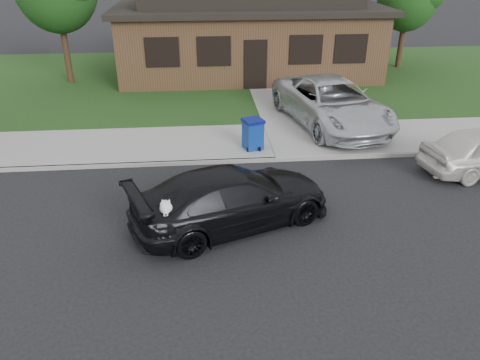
{
  "coord_description": "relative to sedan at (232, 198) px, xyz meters",
  "views": [
    {
      "loc": [
        1.5,
        -9.39,
        5.98
      ],
      "look_at": [
        2.36,
        0.17,
        1.1
      ],
      "focal_mm": 35.0,
      "sensor_mm": 36.0,
      "label": 1
    }
  ],
  "objects": [
    {
      "name": "ground",
      "position": [
        -2.15,
        -0.07,
        -0.69
      ],
      "size": [
        120.0,
        120.0,
        0.0
      ],
      "primitive_type": "plane",
      "color": "black",
      "rests_on": "ground"
    },
    {
      "name": "sidewalk",
      "position": [
        -2.15,
        4.93,
        -0.63
      ],
      "size": [
        60.0,
        3.0,
        0.12
      ],
      "primitive_type": "cube",
      "color": "gray",
      "rests_on": "ground"
    },
    {
      "name": "curb",
      "position": [
        -2.15,
        3.43,
        -0.63
      ],
      "size": [
        60.0,
        0.12,
        0.12
      ],
      "primitive_type": "cube",
      "color": "gray",
      "rests_on": "ground"
    },
    {
      "name": "lawn",
      "position": [
        -2.15,
        12.93,
        -0.63
      ],
      "size": [
        60.0,
        13.0,
        0.13
      ],
      "primitive_type": "cube",
      "color": "#193814",
      "rests_on": "ground"
    },
    {
      "name": "driveway",
      "position": [
        3.85,
        9.93,
        -0.62
      ],
      "size": [
        4.5,
        13.0,
        0.14
      ],
      "primitive_type": "cube",
      "color": "gray",
      "rests_on": "ground"
    },
    {
      "name": "sedan",
      "position": [
        0.0,
        0.0,
        0.0
      ],
      "size": [
        5.15,
        3.58,
        1.38
      ],
      "rotation": [
        0.0,
        0.0,
        1.95
      ],
      "color": "black",
      "rests_on": "ground"
    },
    {
      "name": "minivan",
      "position": [
        3.99,
        6.13,
        0.25
      ],
      "size": [
        3.76,
        6.17,
        1.6
      ],
      "primitive_type": "imported",
      "rotation": [
        0.0,
        0.0,
        0.2
      ],
      "color": "silver",
      "rests_on": "driveway"
    },
    {
      "name": "recycling_bin",
      "position": [
        0.98,
        4.24,
        -0.08
      ],
      "size": [
        0.74,
        0.74,
        0.97
      ],
      "rotation": [
        0.0,
        0.0,
        0.32
      ],
      "color": "navy",
      "rests_on": "sidewalk"
    },
    {
      "name": "house",
      "position": [
        1.85,
        14.93,
        1.44
      ],
      "size": [
        12.6,
        8.6,
        4.65
      ],
      "color": "#422B1C",
      "rests_on": "ground"
    }
  ]
}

